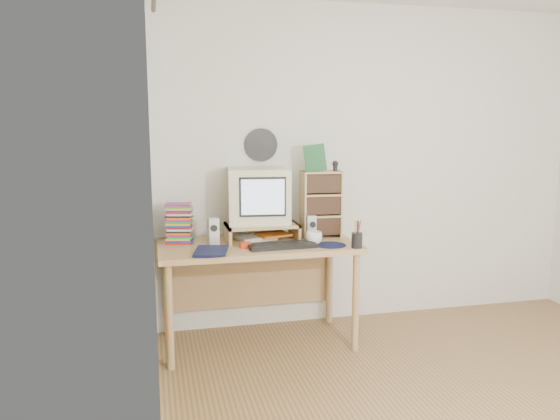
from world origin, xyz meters
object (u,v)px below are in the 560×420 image
cd_rack (321,204)px  desk (256,259)px  crt_monitor (258,196)px  keyboard (282,246)px  diary (195,249)px  dvd_stack (180,226)px  mug (314,238)px

cd_rack → desk: bearing=-170.2°
crt_monitor → keyboard: crt_monitor is taller
desk → diary: diary is taller
crt_monitor → desk: bearing=-105.7°
dvd_stack → crt_monitor: bearing=14.6°
cd_rack → mug: bearing=-114.5°
desk → diary: size_ratio=5.43×
crt_monitor → mug: size_ratio=3.61×
dvd_stack → diary: dvd_stack is taller
dvd_stack → cd_rack: cd_rack is taller
desk → crt_monitor: bearing=67.4°
crt_monitor → cd_rack: bearing=3.5°
keyboard → diary: bearing=179.5°
desk → crt_monitor: (0.04, 0.09, 0.45)m
dvd_stack → diary: bearing=-63.6°
desk → cd_rack: size_ratio=2.84×
desk → crt_monitor: crt_monitor is taller
keyboard → mug: 0.25m
keyboard → mug: (0.24, 0.05, 0.03)m
desk → keyboard: bearing=-60.8°
dvd_stack → cd_rack: bearing=12.2°
keyboard → dvd_stack: dvd_stack is taller
mug → keyboard: bearing=-168.5°
mug → diary: bearing=-175.5°
crt_monitor → dvd_stack: crt_monitor is taller
keyboard → dvd_stack: 0.75m
desk → mug: bearing=-27.3°
dvd_stack → mug: 0.95m
crt_monitor → mug: bearing=-32.6°
crt_monitor → cd_rack: (0.48, -0.03, -0.07)m
cd_rack → mug: cd_rack is taller
desk → mug: size_ratio=11.99×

